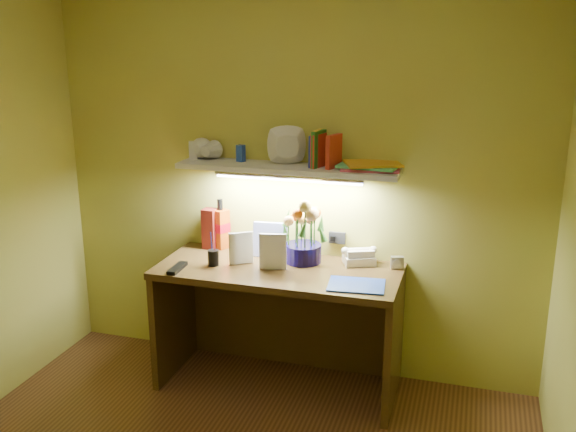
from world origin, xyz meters
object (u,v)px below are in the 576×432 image
object	(u,v)px
telephone	(359,255)
desk_clock	(397,263)
whisky_bottle	(221,224)
desk	(279,328)
flower_bouquet	(303,231)

from	to	relation	value
telephone	desk_clock	size ratio (longest dim) A/B	2.44
telephone	whisky_bottle	bearing A→B (deg)	153.47
desk	desk_clock	size ratio (longest dim) A/B	19.48
desk	whisky_bottle	bearing A→B (deg)	151.45
desk_clock	whisky_bottle	bearing A→B (deg)	160.55
flower_bouquet	whisky_bottle	size ratio (longest dim) A/B	1.19
whisky_bottle	desk	bearing A→B (deg)	-28.55
desk	whisky_bottle	world-z (taller)	whisky_bottle
desk	flower_bouquet	distance (m)	0.59
flower_bouquet	telephone	xyz separation A→B (m)	(0.32, 0.06, -0.14)
flower_bouquet	whisky_bottle	world-z (taller)	flower_bouquet
whisky_bottle	telephone	bearing A→B (deg)	-2.93
flower_bouquet	telephone	bearing A→B (deg)	9.90
telephone	desk	bearing A→B (deg)	-178.44
telephone	desk_clock	bearing A→B (deg)	-27.40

